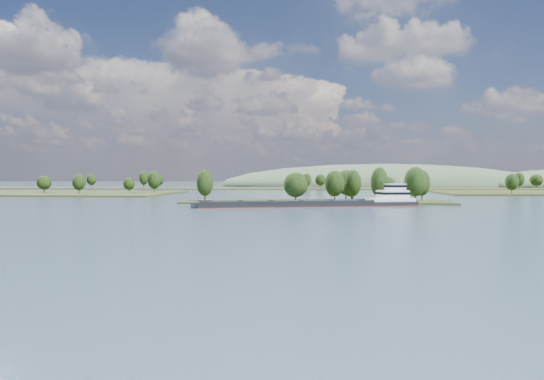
# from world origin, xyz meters

# --- Properties ---
(ground) EXTENTS (1800.00, 1800.00, 0.00)m
(ground) POSITION_xyz_m (0.00, 120.00, 0.00)
(ground) COLOR #3C5668
(ground) RESTS_ON ground
(tree_island) EXTENTS (100.00, 30.12, 13.97)m
(tree_island) POSITION_xyz_m (6.96, 178.68, 4.18)
(tree_island) COLOR #293116
(tree_island) RESTS_ON ground
(back_shoreline) EXTENTS (900.00, 60.00, 14.86)m
(back_shoreline) POSITION_xyz_m (7.73, 399.80, 0.66)
(back_shoreline) COLOR #293116
(back_shoreline) RESTS_ON ground
(hill_west) EXTENTS (320.00, 160.00, 44.00)m
(hill_west) POSITION_xyz_m (60.00, 500.00, 0.00)
(hill_west) COLOR #3E543A
(hill_west) RESTS_ON ground
(cargo_barge) EXTENTS (74.86, 28.89, 10.18)m
(cargo_barge) POSITION_xyz_m (2.39, 153.87, 1.28)
(cargo_barge) COLOR black
(cargo_barge) RESTS_ON ground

